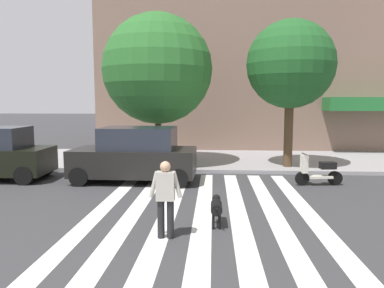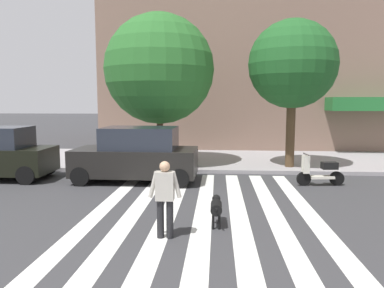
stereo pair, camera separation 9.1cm
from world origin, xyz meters
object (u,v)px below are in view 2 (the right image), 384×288
at_px(parked_scooter, 320,172).
at_px(dog_on_leash, 216,207).
at_px(parked_car_behind_first, 137,155).
at_px(street_tree_nearest, 159,69).
at_px(street_tree_middle, 293,65).
at_px(pedestrian_dog_walker, 165,195).

distance_m(parked_scooter, dog_on_leash, 5.57).
height_order(parked_car_behind_first, parked_scooter, parked_car_behind_first).
bearing_deg(parked_car_behind_first, street_tree_nearest, 82.10).
bearing_deg(street_tree_nearest, street_tree_middle, -2.81).
height_order(parked_car_behind_first, pedestrian_dog_walker, parked_car_behind_first).
bearing_deg(dog_on_leash, pedestrian_dog_walker, -141.36).
distance_m(street_tree_nearest, street_tree_middle, 5.53).
relative_size(parked_car_behind_first, dog_on_leash, 4.50).
relative_size(street_tree_middle, pedestrian_dog_walker, 3.68).
relative_size(street_tree_nearest, street_tree_middle, 1.06).
bearing_deg(street_tree_middle, street_tree_nearest, 177.19).
xyz_separation_m(street_tree_nearest, street_tree_middle, (5.52, -0.27, 0.12)).
bearing_deg(street_tree_nearest, pedestrian_dog_walker, -80.28).
distance_m(street_tree_nearest, dog_on_leash, 8.65).
height_order(pedestrian_dog_walker, dog_on_leash, pedestrian_dog_walker).
bearing_deg(pedestrian_dog_walker, parked_scooter, 48.19).
distance_m(parked_car_behind_first, dog_on_leash, 5.40).
bearing_deg(parked_car_behind_first, parked_scooter, -2.13).
bearing_deg(parked_scooter, parked_car_behind_first, 177.87).
distance_m(parked_car_behind_first, pedestrian_dog_walker, 5.69).
distance_m(parked_scooter, pedestrian_dog_walker, 6.93).
distance_m(street_tree_middle, pedestrian_dog_walker, 9.59).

